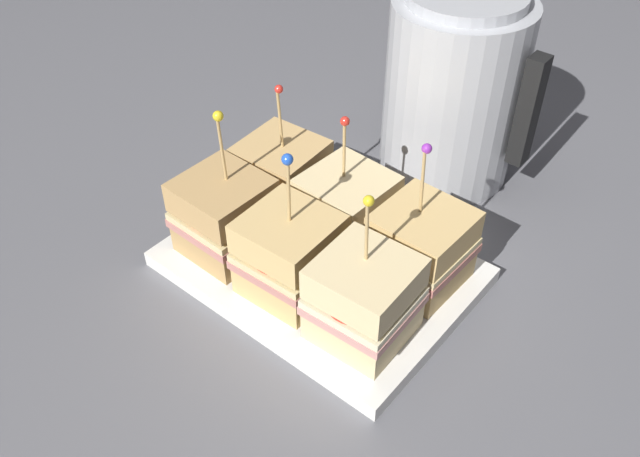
{
  "coord_description": "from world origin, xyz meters",
  "views": [
    {
      "loc": [
        0.33,
        -0.4,
        0.53
      ],
      "look_at": [
        0.0,
        0.0,
        0.06
      ],
      "focal_mm": 38.0,
      "sensor_mm": 36.0,
      "label": 1
    }
  ],
  "objects_px": {
    "sandwich_front_center": "(289,255)",
    "sandwich_back_right": "(421,247)",
    "sandwich_front_left": "(224,216)",
    "sandwich_back_left": "(282,176)",
    "serving_platter": "(320,267)",
    "sandwich_front_right": "(364,299)",
    "sandwich_back_center": "(347,210)",
    "kettle_steel": "(455,90)"
  },
  "relations": [
    {
      "from": "serving_platter",
      "to": "sandwich_back_right",
      "type": "relative_size",
      "value": 1.9
    },
    {
      "from": "serving_platter",
      "to": "sandwich_front_center",
      "type": "xyz_separation_m",
      "value": [
        0.0,
        -0.05,
        0.05
      ]
    },
    {
      "from": "serving_platter",
      "to": "sandwich_front_right",
      "type": "xyz_separation_m",
      "value": [
        0.09,
        -0.05,
        0.05
      ]
    },
    {
      "from": "sandwich_front_center",
      "to": "sandwich_back_right",
      "type": "height_order",
      "value": "same"
    },
    {
      "from": "sandwich_back_left",
      "to": "sandwich_front_left",
      "type": "bearing_deg",
      "value": -89.23
    },
    {
      "from": "sandwich_back_left",
      "to": "sandwich_back_center",
      "type": "xyz_separation_m",
      "value": [
        0.1,
        -0.0,
        0.0
      ]
    },
    {
      "from": "sandwich_front_center",
      "to": "sandwich_back_left",
      "type": "xyz_separation_m",
      "value": [
        -0.09,
        0.09,
        -0.0
      ]
    },
    {
      "from": "serving_platter",
      "to": "sandwich_back_center",
      "type": "bearing_deg",
      "value": 88.49
    },
    {
      "from": "kettle_steel",
      "to": "sandwich_back_left",
      "type": "bearing_deg",
      "value": -115.26
    },
    {
      "from": "sandwich_back_center",
      "to": "sandwich_back_right",
      "type": "xyz_separation_m",
      "value": [
        0.09,
        0.0,
        0.0
      ]
    },
    {
      "from": "serving_platter",
      "to": "sandwich_back_left",
      "type": "bearing_deg",
      "value": 154.37
    },
    {
      "from": "sandwich_front_center",
      "to": "sandwich_front_right",
      "type": "xyz_separation_m",
      "value": [
        0.09,
        -0.0,
        -0.0
      ]
    },
    {
      "from": "sandwich_front_right",
      "to": "sandwich_back_left",
      "type": "relative_size",
      "value": 1.0
    },
    {
      "from": "sandwich_back_center",
      "to": "sandwich_back_right",
      "type": "distance_m",
      "value": 0.09
    },
    {
      "from": "serving_platter",
      "to": "sandwich_front_center",
      "type": "bearing_deg",
      "value": -89.81
    },
    {
      "from": "sandwich_front_right",
      "to": "sandwich_back_center",
      "type": "height_order",
      "value": "sandwich_front_right"
    },
    {
      "from": "sandwich_front_left",
      "to": "kettle_steel",
      "type": "height_order",
      "value": "kettle_steel"
    },
    {
      "from": "sandwich_front_center",
      "to": "sandwich_back_center",
      "type": "distance_m",
      "value": 0.09
    },
    {
      "from": "sandwich_front_center",
      "to": "sandwich_back_left",
      "type": "bearing_deg",
      "value": 135.38
    },
    {
      "from": "serving_platter",
      "to": "sandwich_back_right",
      "type": "bearing_deg",
      "value": 26.53
    },
    {
      "from": "sandwich_back_center",
      "to": "sandwich_back_left",
      "type": "bearing_deg",
      "value": 179.83
    },
    {
      "from": "sandwich_front_center",
      "to": "sandwich_back_left",
      "type": "distance_m",
      "value": 0.13
    },
    {
      "from": "sandwich_front_left",
      "to": "sandwich_back_right",
      "type": "distance_m",
      "value": 0.21
    },
    {
      "from": "serving_platter",
      "to": "sandwich_back_left",
      "type": "relative_size",
      "value": 1.94
    },
    {
      "from": "serving_platter",
      "to": "kettle_steel",
      "type": "height_order",
      "value": "kettle_steel"
    },
    {
      "from": "serving_platter",
      "to": "sandwich_front_center",
      "type": "distance_m",
      "value": 0.07
    },
    {
      "from": "sandwich_front_left",
      "to": "sandwich_back_left",
      "type": "relative_size",
      "value": 1.05
    },
    {
      "from": "serving_platter",
      "to": "kettle_steel",
      "type": "distance_m",
      "value": 0.27
    },
    {
      "from": "sandwich_front_left",
      "to": "sandwich_back_center",
      "type": "height_order",
      "value": "sandwich_front_left"
    },
    {
      "from": "sandwich_front_left",
      "to": "kettle_steel",
      "type": "bearing_deg",
      "value": 72.18
    },
    {
      "from": "sandwich_front_left",
      "to": "sandwich_front_right",
      "type": "bearing_deg",
      "value": -0.51
    },
    {
      "from": "sandwich_front_left",
      "to": "sandwich_front_center",
      "type": "distance_m",
      "value": 0.09
    },
    {
      "from": "sandwich_back_right",
      "to": "kettle_steel",
      "type": "height_order",
      "value": "kettle_steel"
    },
    {
      "from": "sandwich_front_left",
      "to": "sandwich_back_left",
      "type": "distance_m",
      "value": 0.09
    },
    {
      "from": "sandwich_front_right",
      "to": "kettle_steel",
      "type": "bearing_deg",
      "value": 106.8
    },
    {
      "from": "sandwich_back_right",
      "to": "sandwich_back_center",
      "type": "bearing_deg",
      "value": -178.74
    },
    {
      "from": "sandwich_front_center",
      "to": "sandwich_back_right",
      "type": "distance_m",
      "value": 0.13
    },
    {
      "from": "kettle_steel",
      "to": "serving_platter",
      "type": "bearing_deg",
      "value": -90.62
    },
    {
      "from": "sandwich_front_right",
      "to": "sandwich_back_right",
      "type": "relative_size",
      "value": 0.98
    },
    {
      "from": "sandwich_front_left",
      "to": "sandwich_front_center",
      "type": "relative_size",
      "value": 1.03
    },
    {
      "from": "sandwich_front_right",
      "to": "sandwich_front_center",
      "type": "bearing_deg",
      "value": 179.54
    },
    {
      "from": "sandwich_front_center",
      "to": "sandwich_front_right",
      "type": "bearing_deg",
      "value": -0.46
    }
  ]
}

